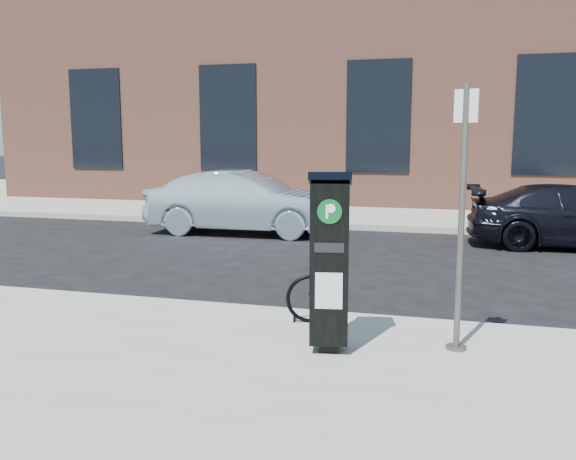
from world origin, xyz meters
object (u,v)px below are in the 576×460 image
(bike_rack, at_px, (311,299))
(sign_pole, at_px, (461,221))
(parking_kiosk, at_px, (330,260))
(car_silver, at_px, (244,202))

(bike_rack, bearing_deg, sign_pole, -33.65)
(parking_kiosk, height_order, car_silver, parking_kiosk)
(parking_kiosk, bearing_deg, sign_pole, 7.43)
(sign_pole, xyz_separation_m, bike_rack, (-1.69, 0.51, -1.07))
(car_silver, bearing_deg, bike_rack, -156.47)
(parking_kiosk, height_order, sign_pole, sign_pole)
(sign_pole, height_order, car_silver, sign_pole)
(sign_pole, distance_m, bike_rack, 2.07)
(sign_pole, relative_size, bike_rack, 4.62)
(bike_rack, height_order, car_silver, car_silver)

